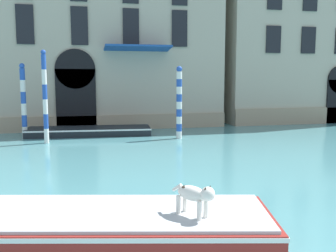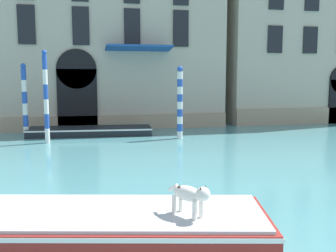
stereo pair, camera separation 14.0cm
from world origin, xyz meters
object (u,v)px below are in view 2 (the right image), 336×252
mooring_pole_1 (25,101)px  mooring_pole_2 (46,97)px  boat_foreground (96,228)px  boat_moored_near_palazzo (90,131)px  dog_on_deck (190,195)px  mooring_pole_0 (180,102)px

mooring_pole_1 → mooring_pole_2: size_ratio=0.87×
boat_foreground → boat_moored_near_palazzo: (0.20, 14.23, -0.16)m
boat_foreground → boat_moored_near_palazzo: boat_foreground is taller
boat_moored_near_palazzo → mooring_pole_2: mooring_pole_2 is taller
mooring_pole_2 → dog_on_deck: bearing=-74.8°
mooring_pole_0 → boat_moored_near_palazzo: bearing=154.2°
boat_foreground → mooring_pole_0: 13.03m
mooring_pole_1 → boat_moored_near_palazzo: bearing=4.8°
boat_moored_near_palazzo → mooring_pole_0: (4.44, -2.14, 1.63)m
boat_foreground → mooring_pole_0: (4.64, 12.09, 1.47)m
boat_moored_near_palazzo → mooring_pole_0: mooring_pole_0 is taller
dog_on_deck → mooring_pole_0: mooring_pole_0 is taller
boat_moored_near_palazzo → mooring_pole_2: (-2.05, -2.08, 1.99)m
dog_on_deck → mooring_pole_1: 15.39m
boat_foreground → mooring_pole_1: 14.37m
mooring_pole_2 → mooring_pole_0: bearing=-0.5°
mooring_pole_1 → mooring_pole_0: bearing=-13.7°
dog_on_deck → mooring_pole_2: size_ratio=0.18×
boat_moored_near_palazzo → mooring_pole_1: mooring_pole_1 is taller
mooring_pole_0 → mooring_pole_2: mooring_pole_2 is taller
boat_foreground → mooring_pole_2: 12.42m
boat_moored_near_palazzo → mooring_pole_1: bearing=-170.8°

